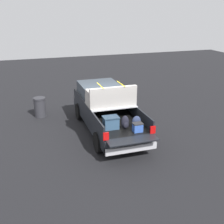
% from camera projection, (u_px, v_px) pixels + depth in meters
% --- Properties ---
extents(ground_plane, '(40.00, 40.00, 0.00)m').
position_uv_depth(ground_plane, '(108.00, 131.00, 12.65)').
color(ground_plane, black).
extents(pickup_truck, '(6.05, 2.06, 2.23)m').
position_uv_depth(pickup_truck, '(105.00, 108.00, 12.63)').
color(pickup_truck, black).
rests_on(pickup_truck, ground_plane).
extents(trash_can, '(0.60, 0.60, 0.98)m').
position_uv_depth(trash_can, '(40.00, 107.00, 14.12)').
color(trash_can, '#2D2D33').
rests_on(trash_can, ground_plane).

